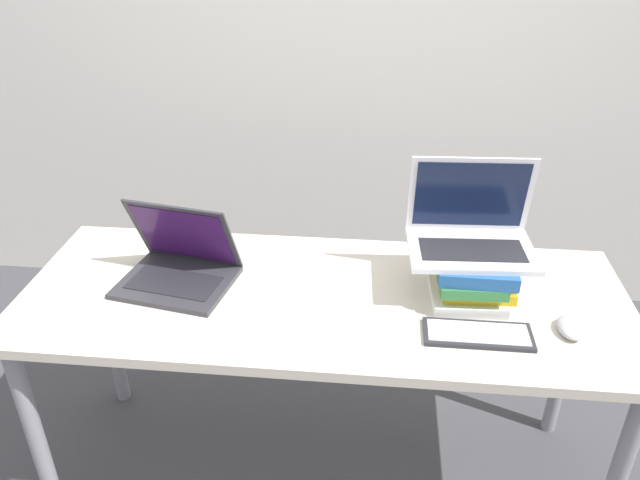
{
  "coord_description": "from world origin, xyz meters",
  "views": [
    {
      "loc": [
        0.14,
        -1.15,
        1.75
      ],
      "look_at": [
        -0.01,
        0.33,
        0.91
      ],
      "focal_mm": 35.0,
      "sensor_mm": 36.0,
      "label": 1
    }
  ],
  "objects_px": {
    "book_stack": "(471,275)",
    "laptop_left": "(179,266)",
    "laptop_on_books": "(471,231)",
    "wireless_keyboard": "(478,334)",
    "mouse": "(570,328)"
  },
  "relations": [
    {
      "from": "laptop_left",
      "to": "laptop_on_books",
      "type": "xyz_separation_m",
      "value": [
        0.84,
        0.06,
        0.13
      ]
    },
    {
      "from": "wireless_keyboard",
      "to": "laptop_on_books",
      "type": "bearing_deg",
      "value": 93.08
    },
    {
      "from": "wireless_keyboard",
      "to": "mouse",
      "type": "xyz_separation_m",
      "value": [
        0.24,
        0.04,
        0.01
      ]
    },
    {
      "from": "laptop_on_books",
      "to": "mouse",
      "type": "relative_size",
      "value": 3.38
    },
    {
      "from": "laptop_on_books",
      "to": "mouse",
      "type": "bearing_deg",
      "value": -37.73
    },
    {
      "from": "book_stack",
      "to": "laptop_on_books",
      "type": "height_order",
      "value": "laptop_on_books"
    },
    {
      "from": "laptop_left",
      "to": "book_stack",
      "type": "distance_m",
      "value": 0.85
    },
    {
      "from": "wireless_keyboard",
      "to": "mouse",
      "type": "relative_size",
      "value": 2.65
    },
    {
      "from": "laptop_on_books",
      "to": "wireless_keyboard",
      "type": "xyz_separation_m",
      "value": [
        0.01,
        -0.24,
        -0.18
      ]
    },
    {
      "from": "book_stack",
      "to": "laptop_on_books",
      "type": "bearing_deg",
      "value": 101.54
    },
    {
      "from": "laptop_on_books",
      "to": "mouse",
      "type": "distance_m",
      "value": 0.37
    },
    {
      "from": "laptop_left",
      "to": "laptop_on_books",
      "type": "height_order",
      "value": "laptop_on_books"
    },
    {
      "from": "book_stack",
      "to": "laptop_left",
      "type": "bearing_deg",
      "value": -179.17
    },
    {
      "from": "wireless_keyboard",
      "to": "mouse",
      "type": "distance_m",
      "value": 0.25
    },
    {
      "from": "mouse",
      "to": "laptop_left",
      "type": "bearing_deg",
      "value": 172.6
    }
  ]
}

